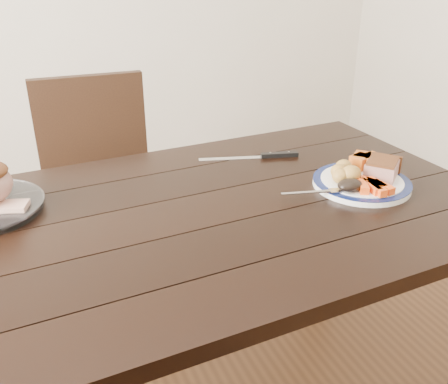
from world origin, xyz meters
name	(u,v)px	position (x,y,z in m)	size (l,w,h in m)	color
dining_table	(193,243)	(0.00, 0.00, 0.66)	(1.64, 0.97, 0.75)	black
chair_far	(101,186)	(-0.12, 0.74, 0.52)	(0.44, 0.44, 0.93)	black
dinner_plate	(361,183)	(0.49, -0.04, 0.76)	(0.27, 0.27, 0.02)	white
plate_rim	(362,181)	(0.49, -0.04, 0.77)	(0.27, 0.27, 0.02)	#0D1743
pork_slice	(382,169)	(0.55, -0.04, 0.79)	(0.10, 0.08, 0.05)	tan
roasted_potatoes	(345,172)	(0.45, -0.02, 0.79)	(0.09, 0.11, 0.05)	gold
carrot_batons	(373,186)	(0.48, -0.10, 0.78)	(0.09, 0.11, 0.02)	#F35114
pumpkin_wedges	(366,161)	(0.56, 0.03, 0.79)	(0.10, 0.09, 0.04)	orange
dark_mushroom	(350,185)	(0.42, -0.08, 0.79)	(0.07, 0.05, 0.03)	black
fork	(319,192)	(0.34, -0.06, 0.77)	(0.18, 0.06, 0.00)	silver
cut_slice	(13,207)	(-0.41, 0.15, 0.78)	(0.07, 0.06, 0.02)	tan
carving_knife	(267,156)	(0.35, 0.26, 0.76)	(0.31, 0.11, 0.01)	silver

